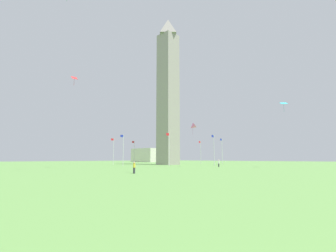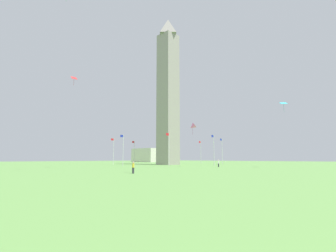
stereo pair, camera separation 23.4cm
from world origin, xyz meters
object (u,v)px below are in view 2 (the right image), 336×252
at_px(flagpole_se, 222,150).
at_px(person_yellow_shirt, 133,168).
at_px(flagpole_n, 123,149).
at_px(flagpole_s, 201,151).
at_px(kite_pink_delta, 192,127).
at_px(kite_cyan_diamond, 283,103).
at_px(obelisk_monument, 168,89).
at_px(flagpole_w, 134,151).
at_px(distant_building, 156,155).
at_px(flagpole_sw, 167,152).
at_px(person_white_shirt, 218,163).
at_px(flagpole_e, 214,149).
at_px(flagpole_ne, 169,148).
at_px(flagpole_nw, 113,150).
at_px(kite_red_diamond, 74,78).

xyz_separation_m(flagpole_se, person_yellow_shirt, (49.28, 16.64, -3.90)).
bearing_deg(flagpole_n, flagpole_s, 180.00).
distance_m(person_yellow_shirt, kite_pink_delta, 32.44).
height_order(flagpole_s, kite_cyan_diamond, kite_cyan_diamond).
relative_size(obelisk_monument, person_yellow_shirt, 31.44).
relative_size(flagpole_w, distant_building, 0.37).
distance_m(flagpole_sw, distant_building, 49.40).
bearing_deg(kite_pink_delta, kite_cyan_diamond, 112.97).
distance_m(flagpole_sw, person_yellow_shirt, 64.67).
height_order(flagpole_sw, person_white_shirt, flagpole_sw).
relative_size(flagpole_e, flagpole_se, 1.00).
height_order(obelisk_monument, kite_cyan_diamond, obelisk_monument).
xyz_separation_m(kite_pink_delta, distant_building, (-50.93, -68.51, -6.35)).
bearing_deg(obelisk_monument, kite_cyan_diamond, 90.20).
bearing_deg(flagpole_sw, kite_cyan_diamond, 75.94).
bearing_deg(flagpole_ne, kite_pink_delta, 134.59).
height_order(flagpole_e, flagpole_nw, same).
height_order(flagpole_e, flagpole_w, same).
distance_m(kite_cyan_diamond, distant_building, 98.66).
xyz_separation_m(flagpole_e, person_yellow_shirt, (36.76, 11.45, -3.90)).
height_order(obelisk_monument, flagpole_ne, obelisk_monument).
height_order(flagpole_se, flagpole_sw, same).
bearing_deg(kite_red_diamond, obelisk_monument, -171.76).
distance_m(flagpole_sw, person_white_shirt, 40.77).
height_order(kite_red_diamond, kite_cyan_diamond, kite_red_diamond).
relative_size(person_yellow_shirt, kite_red_diamond, 0.76).
bearing_deg(flagpole_sw, person_yellow_shirt, 40.23).
xyz_separation_m(person_white_shirt, kite_red_diamond, (28.23, -18.27, 18.66)).
height_order(kite_red_diamond, distant_building, kite_red_diamond).
distance_m(flagpole_se, flagpole_nw, 35.43).
bearing_deg(flagpole_nw, flagpole_ne, 90.00).
bearing_deg(distant_building, kite_red_diamond, 36.20).
relative_size(flagpole_w, kite_red_diamond, 4.07).
bearing_deg(kite_pink_delta, flagpole_e, 174.19).
bearing_deg(flagpole_s, kite_cyan_diamond, 64.50).
xyz_separation_m(kite_red_diamond, distant_building, (-77.45, -56.68, -15.71)).
xyz_separation_m(kite_red_diamond, kite_cyan_diamond, (-34.95, 31.71, -4.99)).
bearing_deg(flagpole_nw, flagpole_n, 67.50).
bearing_deg(flagpole_w, kite_red_diamond, 33.21).
xyz_separation_m(flagpole_sw, kite_pink_delta, (20.76, 29.40, 5.48)).
height_order(flagpole_w, distant_building, flagpole_w).
height_order(flagpole_n, kite_pink_delta, kite_pink_delta).
bearing_deg(person_yellow_shirt, kite_cyan_diamond, -59.04).
xyz_separation_m(flagpole_ne, flagpole_se, (-25.05, 0.00, 0.00)).
distance_m(flagpole_s, person_yellow_shirt, 61.91).
relative_size(flagpole_ne, kite_red_diamond, 4.07).
height_order(flagpole_n, flagpole_se, same).
bearing_deg(flagpole_ne, distant_building, -130.71).
xyz_separation_m(flagpole_se, kite_red_diamond, (47.29, -7.48, 14.84)).
bearing_deg(obelisk_monument, flagpole_n, 0.00).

